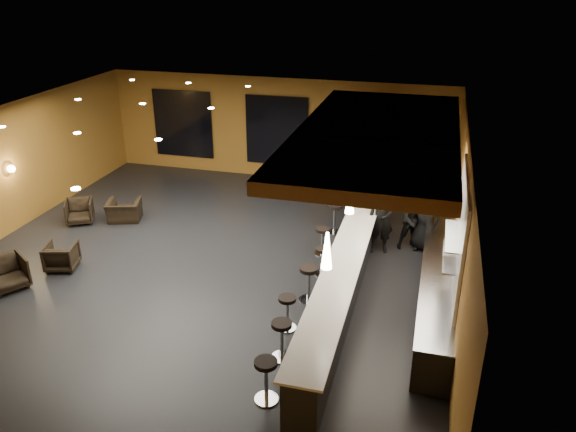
% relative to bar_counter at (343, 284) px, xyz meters
% --- Properties ---
extents(floor, '(12.00, 13.00, 0.10)m').
position_rel_bar_counter_xyz_m(floor, '(-3.65, 1.00, -0.55)').
color(floor, black).
rests_on(floor, ground).
extents(ceiling, '(12.00, 13.00, 0.10)m').
position_rel_bar_counter_xyz_m(ceiling, '(-3.65, 1.00, 3.05)').
color(ceiling, black).
extents(wall_back, '(12.00, 0.10, 3.50)m').
position_rel_bar_counter_xyz_m(wall_back, '(-3.65, 7.55, 1.25)').
color(wall_back, '#8F5E20').
rests_on(wall_back, floor).
extents(wall_front, '(12.00, 0.10, 3.50)m').
position_rel_bar_counter_xyz_m(wall_front, '(-3.65, -5.55, 1.25)').
color(wall_front, '#8F5E20').
rests_on(wall_front, floor).
extents(wall_right, '(0.10, 13.00, 3.50)m').
position_rel_bar_counter_xyz_m(wall_right, '(2.40, 1.00, 1.25)').
color(wall_right, '#8F5E20').
rests_on(wall_right, floor).
extents(wood_soffit, '(3.60, 8.00, 0.28)m').
position_rel_bar_counter_xyz_m(wood_soffit, '(0.35, 2.00, 2.86)').
color(wood_soffit, '#935A2B').
rests_on(wood_soffit, ceiling).
extents(window_left, '(2.20, 0.06, 2.40)m').
position_rel_bar_counter_xyz_m(window_left, '(-7.15, 7.44, 1.20)').
color(window_left, black).
rests_on(window_left, wall_back).
extents(window_center, '(2.20, 0.06, 2.40)m').
position_rel_bar_counter_xyz_m(window_center, '(-3.65, 7.44, 1.20)').
color(window_center, black).
rests_on(window_center, wall_back).
extents(window_right, '(2.20, 0.06, 2.40)m').
position_rel_bar_counter_xyz_m(window_right, '(-0.65, 7.44, 1.20)').
color(window_right, black).
rests_on(window_right, wall_back).
extents(tile_backsplash, '(0.06, 3.20, 2.40)m').
position_rel_bar_counter_xyz_m(tile_backsplash, '(2.31, 0.00, 1.50)').
color(tile_backsplash, white).
rests_on(tile_backsplash, wall_right).
extents(bar_counter, '(0.60, 8.00, 1.00)m').
position_rel_bar_counter_xyz_m(bar_counter, '(0.00, 0.00, 0.00)').
color(bar_counter, black).
rests_on(bar_counter, floor).
extents(bar_top, '(0.78, 8.10, 0.05)m').
position_rel_bar_counter_xyz_m(bar_top, '(0.00, 0.00, 0.52)').
color(bar_top, white).
rests_on(bar_top, bar_counter).
extents(prep_counter, '(0.70, 6.00, 0.86)m').
position_rel_bar_counter_xyz_m(prep_counter, '(2.00, 0.50, -0.07)').
color(prep_counter, black).
rests_on(prep_counter, floor).
extents(prep_top, '(0.72, 6.00, 0.03)m').
position_rel_bar_counter_xyz_m(prep_top, '(2.00, 0.50, 0.39)').
color(prep_top, silver).
rests_on(prep_top, prep_counter).
extents(wall_shelf_lower, '(0.30, 1.50, 0.03)m').
position_rel_bar_counter_xyz_m(wall_shelf_lower, '(2.17, -0.20, 1.10)').
color(wall_shelf_lower, silver).
rests_on(wall_shelf_lower, wall_right).
extents(wall_shelf_upper, '(0.30, 1.50, 0.03)m').
position_rel_bar_counter_xyz_m(wall_shelf_upper, '(2.17, -0.20, 1.55)').
color(wall_shelf_upper, silver).
rests_on(wall_shelf_upper, wall_right).
extents(column, '(0.60, 0.60, 3.50)m').
position_rel_bar_counter_xyz_m(column, '(0.00, 4.60, 1.25)').
color(column, '#9E6E23').
rests_on(column, floor).
extents(wall_sconce, '(0.22, 0.22, 0.22)m').
position_rel_bar_counter_xyz_m(wall_sconce, '(-9.53, 1.50, 1.30)').
color(wall_sconce, '#FFE5B2').
rests_on(wall_sconce, wall_left).
extents(pendant_0, '(0.20, 0.20, 0.70)m').
position_rel_bar_counter_xyz_m(pendant_0, '(0.00, -2.00, 1.85)').
color(pendant_0, white).
rests_on(pendant_0, wood_soffit).
extents(pendant_1, '(0.20, 0.20, 0.70)m').
position_rel_bar_counter_xyz_m(pendant_1, '(0.00, 0.50, 1.85)').
color(pendant_1, white).
rests_on(pendant_1, wood_soffit).
extents(pendant_2, '(0.20, 0.20, 0.70)m').
position_rel_bar_counter_xyz_m(pendant_2, '(0.00, 3.00, 1.85)').
color(pendant_2, white).
rests_on(pendant_2, wood_soffit).
extents(staff_a, '(0.77, 0.60, 1.87)m').
position_rel_bar_counter_xyz_m(staff_a, '(0.50, 2.74, 0.44)').
color(staff_a, black).
rests_on(staff_a, floor).
extents(staff_b, '(1.00, 0.91, 1.68)m').
position_rel_bar_counter_xyz_m(staff_b, '(1.33, 3.14, 0.34)').
color(staff_b, black).
rests_on(staff_b, floor).
extents(staff_c, '(0.89, 0.59, 1.80)m').
position_rel_bar_counter_xyz_m(staff_c, '(1.60, 3.19, 0.40)').
color(staff_c, black).
rests_on(staff_c, floor).
extents(armchair_a, '(1.14, 1.13, 0.76)m').
position_rel_bar_counter_xyz_m(armchair_a, '(-7.63, -1.36, -0.12)').
color(armchair_a, black).
rests_on(armchair_a, floor).
extents(armchair_b, '(0.89, 0.90, 0.67)m').
position_rel_bar_counter_xyz_m(armchair_b, '(-6.99, -0.23, -0.16)').
color(armchair_b, black).
rests_on(armchair_b, floor).
extents(armchair_c, '(1.02, 1.03, 0.70)m').
position_rel_bar_counter_xyz_m(armchair_c, '(-8.16, 2.28, -0.15)').
color(armchair_c, black).
rests_on(armchair_c, floor).
extents(armchair_d, '(1.15, 1.08, 0.62)m').
position_rel_bar_counter_xyz_m(armchair_d, '(-6.98, 2.75, -0.19)').
color(armchair_d, black).
rests_on(armchair_d, floor).
extents(bar_stool_0, '(0.42, 0.42, 0.84)m').
position_rel_bar_counter_xyz_m(bar_stool_0, '(-0.73, -3.35, 0.04)').
color(bar_stool_0, silver).
rests_on(bar_stool_0, floor).
extents(bar_stool_1, '(0.41, 0.41, 0.82)m').
position_rel_bar_counter_xyz_m(bar_stool_1, '(-0.78, -2.18, 0.02)').
color(bar_stool_1, silver).
rests_on(bar_stool_1, floor).
extents(bar_stool_2, '(0.39, 0.39, 0.76)m').
position_rel_bar_counter_xyz_m(bar_stool_2, '(-0.93, -1.23, -0.01)').
color(bar_stool_2, silver).
rests_on(bar_stool_2, floor).
extents(bar_stool_3, '(0.43, 0.43, 0.85)m').
position_rel_bar_counter_xyz_m(bar_stool_3, '(-0.75, -0.08, 0.04)').
color(bar_stool_3, silver).
rests_on(bar_stool_3, floor).
extents(bar_stool_4, '(0.37, 0.37, 0.73)m').
position_rel_bar_counter_xyz_m(bar_stool_4, '(-0.68, 1.13, -0.03)').
color(bar_stool_4, silver).
rests_on(bar_stool_4, floor).
extents(bar_stool_5, '(0.38, 0.38, 0.75)m').
position_rel_bar_counter_xyz_m(bar_stool_5, '(-0.91, 2.18, -0.02)').
color(bar_stool_5, silver).
rests_on(bar_stool_5, floor).
extents(bar_stool_6, '(0.43, 0.43, 0.85)m').
position_rel_bar_counter_xyz_m(bar_stool_6, '(-0.85, 3.53, 0.04)').
color(bar_stool_6, silver).
rests_on(bar_stool_6, floor).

